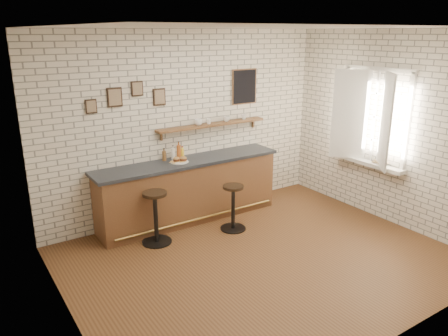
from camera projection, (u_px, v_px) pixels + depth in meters
The scene contains 21 objects.
ground at pixel (262, 259), 5.94m from camera, with size 5.00×5.00×0.00m, color brown.
bar_counter at pixel (189, 190), 7.05m from camera, with size 3.10×0.65×1.01m.
sandwich_plate at pixel (179, 162), 6.79m from camera, with size 0.28×0.28×0.01m, color white.
ciabatta_sandwich at pixel (180, 159), 6.78m from camera, with size 0.24×0.18×0.07m.
potato_chips at pixel (178, 162), 6.77m from camera, with size 0.26×0.18×0.00m.
bitters_bottle_brown at pixel (164, 156), 6.85m from camera, with size 0.06×0.06×0.20m.
bitters_bottle_white at pixel (173, 154), 6.93m from camera, with size 0.06×0.06×0.23m.
bitters_bottle_amber at pixel (179, 151), 6.98m from camera, with size 0.07×0.07×0.27m.
condiment_bottle_yellow at pixel (182, 153), 7.02m from camera, with size 0.06×0.06×0.19m.
bar_stool_left at pixel (156, 216), 6.27m from camera, with size 0.43×0.43×0.78m.
bar_stool_right at pixel (233, 206), 6.72m from camera, with size 0.40×0.40×0.72m.
wall_shelf at pixel (212, 125), 7.22m from camera, with size 2.00×0.18×0.18m.
shelf_cup_a at pixel (198, 122), 7.06m from camera, with size 0.13×0.13×0.10m, color white.
shelf_cup_b at pixel (209, 121), 7.16m from camera, with size 0.10×0.10×0.09m, color white.
shelf_cup_c at pixel (227, 119), 7.34m from camera, with size 0.12×0.12×0.09m, color white.
shelf_cup_d at pixel (244, 117), 7.53m from camera, with size 0.09×0.09×0.08m, color white.
back_wall_decor at pixel (200, 91), 7.02m from camera, with size 2.96×0.02×0.56m.
window_sill at pixel (367, 162), 7.16m from camera, with size 0.20×1.35×0.06m.
casement_window at pixel (370, 118), 6.92m from camera, with size 0.40×1.30×1.56m.
book_lower at pixel (377, 163), 6.97m from camera, with size 0.16×0.21×0.02m, color tan.
book_upper at pixel (376, 162), 6.99m from camera, with size 0.17×0.24×0.02m, color tan.
Camera 1 is at (-3.34, -4.14, 2.96)m, focal length 35.00 mm.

